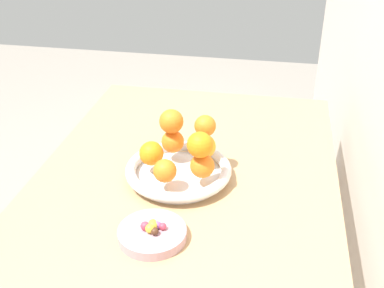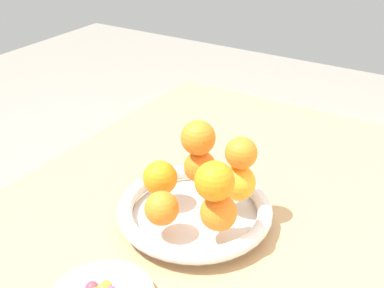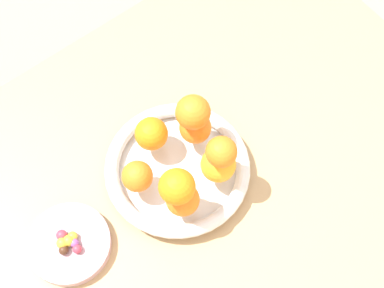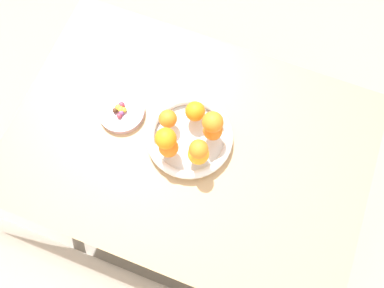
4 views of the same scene
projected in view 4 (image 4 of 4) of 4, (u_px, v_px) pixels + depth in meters
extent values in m
plane|color=gray|center=(190.00, 190.00, 1.85)|extent=(6.00, 6.00, 0.00)
cube|color=tan|center=(189.00, 146.00, 1.17)|extent=(1.10, 0.76, 0.04)
cylinder|color=tan|center=(327.00, 144.00, 1.56)|extent=(0.05, 0.05, 0.70)
cylinder|color=tan|center=(113.00, 70.00, 1.66)|extent=(0.05, 0.05, 0.70)
cylinder|color=tan|center=(46.00, 204.00, 1.48)|extent=(0.05, 0.05, 0.70)
cylinder|color=silver|center=(189.00, 139.00, 1.15)|extent=(0.22, 0.22, 0.01)
torus|color=silver|center=(189.00, 136.00, 1.13)|extent=(0.26, 0.26, 0.03)
cylinder|color=#B28C99|center=(122.00, 111.00, 1.17)|extent=(0.14, 0.14, 0.02)
sphere|color=orange|center=(213.00, 131.00, 1.09)|extent=(0.06, 0.06, 0.06)
sphere|color=orange|center=(195.00, 111.00, 1.11)|extent=(0.06, 0.06, 0.06)
sphere|color=orange|center=(168.00, 119.00, 1.10)|extent=(0.06, 0.06, 0.06)
sphere|color=orange|center=(169.00, 147.00, 1.07)|extent=(0.06, 0.06, 0.06)
sphere|color=orange|center=(198.00, 154.00, 1.06)|extent=(0.06, 0.06, 0.06)
sphere|color=orange|center=(213.00, 122.00, 1.03)|extent=(0.06, 0.06, 0.06)
sphere|color=orange|center=(166.00, 138.00, 1.02)|extent=(0.06, 0.06, 0.06)
sphere|color=orange|center=(199.00, 149.00, 1.01)|extent=(0.05, 0.05, 0.05)
sphere|color=#472819|center=(115.00, 110.00, 1.15)|extent=(0.02, 0.02, 0.02)
sphere|color=gold|center=(121.00, 109.00, 1.15)|extent=(0.02, 0.02, 0.02)
sphere|color=#8C4C99|center=(121.00, 113.00, 1.15)|extent=(0.02, 0.02, 0.02)
sphere|color=#C6384C|center=(122.00, 105.00, 1.15)|extent=(0.02, 0.02, 0.02)
sphere|color=gold|center=(118.00, 107.00, 1.15)|extent=(0.02, 0.02, 0.02)
sphere|color=gold|center=(124.00, 110.00, 1.15)|extent=(0.02, 0.02, 0.02)
sphere|color=#C6384C|center=(119.00, 115.00, 1.15)|extent=(0.02, 0.02, 0.02)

